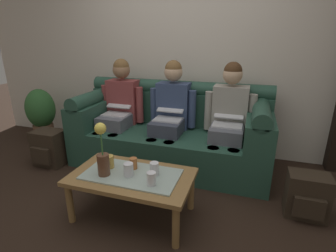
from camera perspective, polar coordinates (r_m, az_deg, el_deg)
ground_plane at (r=2.33m, az=-8.60°, el=-20.02°), size 14.00×14.00×0.00m
back_wall_patterned at (r=3.41m, az=3.51°, el=18.77°), size 6.00×0.12×2.90m
couch at (r=3.10m, az=0.62°, el=-1.60°), size 2.26×0.88×0.96m
person_left at (r=3.26m, az=-10.62°, el=4.42°), size 0.56×0.67×1.22m
person_middle at (r=3.01m, az=0.62°, el=3.52°), size 0.56×0.67×1.22m
person_right at (r=2.89m, az=13.31°, el=2.34°), size 0.56×0.67×1.22m
coffee_table at (r=2.20m, az=-7.99°, el=-11.65°), size 1.00×0.58×0.40m
flower_vase at (r=2.12m, az=-14.28°, el=-5.98°), size 0.10×0.10×0.44m
cup_near_left at (r=2.11m, az=-3.05°, el=-9.43°), size 0.07×0.07×0.11m
cup_near_right at (r=2.23m, az=-7.66°, el=-8.18°), size 0.06×0.06×0.10m
cup_far_center at (r=2.28m, az=-12.90°, el=-7.69°), size 0.08×0.08×0.11m
cup_far_left at (r=1.98m, az=-3.69°, el=-11.55°), size 0.07×0.07×0.11m
cup_far_right at (r=2.12m, az=-8.71°, el=-9.52°), size 0.08×0.08×0.11m
backpack_left at (r=3.40m, az=-24.78°, el=-4.46°), size 0.35×0.30×0.42m
backpack_right at (r=2.54m, az=28.39°, el=-13.48°), size 0.33×0.27×0.39m
potted_plant at (r=4.13m, az=-26.26°, el=2.57°), size 0.40×0.40×0.78m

